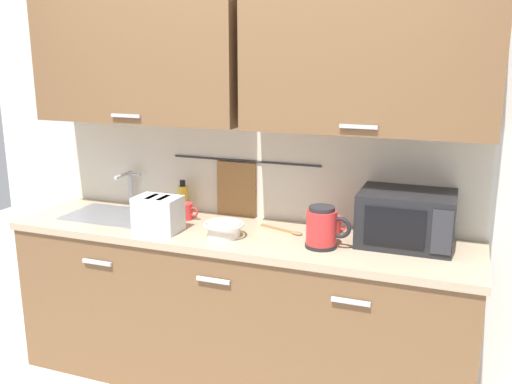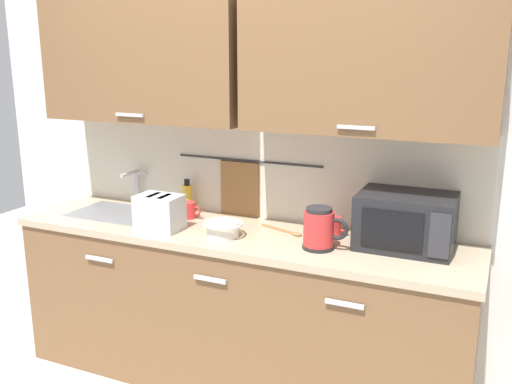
% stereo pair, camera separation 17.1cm
% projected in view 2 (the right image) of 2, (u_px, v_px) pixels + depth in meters
% --- Properties ---
extents(counter_unit, '(2.53, 0.64, 0.90)m').
position_uv_depth(counter_unit, '(236.00, 306.00, 3.16)').
color(counter_unit, brown).
rests_on(counter_unit, ground).
extents(back_wall_assembly, '(3.70, 0.41, 2.50)m').
position_uv_depth(back_wall_assembly, '(255.00, 111.00, 3.10)').
color(back_wall_assembly, silver).
rests_on(back_wall_assembly, ground).
extents(sink_faucet, '(0.09, 0.17, 0.22)m').
position_uv_depth(sink_faucet, '(136.00, 182.00, 3.54)').
color(sink_faucet, '#B2B5BA').
rests_on(sink_faucet, counter_unit).
extents(microwave, '(0.46, 0.35, 0.27)m').
position_uv_depth(microwave, '(406.00, 221.00, 2.77)').
color(microwave, black).
rests_on(microwave, counter_unit).
extents(electric_kettle, '(0.23, 0.16, 0.21)m').
position_uv_depth(electric_kettle, '(320.00, 229.00, 2.76)').
color(electric_kettle, black).
rests_on(electric_kettle, counter_unit).
extents(dish_soap_bottle, '(0.06, 0.06, 0.20)m').
position_uv_depth(dish_soap_bottle, '(187.00, 197.00, 3.41)').
color(dish_soap_bottle, yellow).
rests_on(dish_soap_bottle, counter_unit).
extents(mug_near_sink, '(0.12, 0.08, 0.09)m').
position_uv_depth(mug_near_sink, '(189.00, 210.00, 3.27)').
color(mug_near_sink, red).
rests_on(mug_near_sink, counter_unit).
extents(mixing_bowl, '(0.21, 0.21, 0.08)m').
position_uv_depth(mixing_bowl, '(223.00, 228.00, 2.95)').
color(mixing_bowl, silver).
rests_on(mixing_bowl, counter_unit).
extents(toaster, '(0.26, 0.17, 0.19)m').
position_uv_depth(toaster, '(159.00, 212.00, 3.06)').
color(toaster, '#B7BABF').
rests_on(toaster, counter_unit).
extents(mug_by_kettle, '(0.12, 0.08, 0.09)m').
position_uv_depth(mug_by_kettle, '(334.00, 226.00, 2.98)').
color(mug_by_kettle, red).
rests_on(mug_by_kettle, counter_unit).
extents(wooden_spoon, '(0.27, 0.12, 0.01)m').
position_uv_depth(wooden_spoon, '(286.00, 231.00, 3.03)').
color(wooden_spoon, '#9E7042').
rests_on(wooden_spoon, counter_unit).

